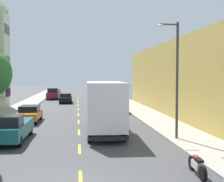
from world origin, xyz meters
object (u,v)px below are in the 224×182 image
(parked_wagon_champagne, at_px, (117,105))
(moving_black_sedan, at_px, (66,98))
(street_lamp, at_px, (175,72))
(parked_motorcycle, at_px, (197,165))
(parked_sedan_orange, at_px, (29,113))
(parked_suv_burgundy, at_px, (53,94))
(parked_pickup_teal, at_px, (10,128))
(parked_sedan_silver, at_px, (105,96))
(delivery_box_truck, at_px, (105,105))
(parked_sedan_forest, at_px, (56,93))
(parked_wagon_sky, at_px, (100,93))

(parked_wagon_champagne, distance_m, moving_black_sedan, 13.42)
(street_lamp, bearing_deg, parked_motorcycle, -100.42)
(parked_sedan_orange, xyz_separation_m, parked_suv_burgundy, (0.07, 25.75, 0.24))
(parked_pickup_teal, xyz_separation_m, parked_sedan_silver, (8.57, 29.10, -0.08))
(delivery_box_truck, distance_m, parked_wagon_champagne, 13.08)
(parked_suv_burgundy, relative_size, parked_sedan_forest, 1.07)
(parked_sedan_silver, height_order, parked_wagon_sky, parked_wagon_sky)
(delivery_box_truck, distance_m, parked_pickup_teal, 6.38)
(street_lamp, xyz_separation_m, parked_pickup_teal, (-10.20, 0.90, -3.48))
(parked_sedan_orange, relative_size, parked_wagon_champagne, 0.96)
(parked_wagon_champagne, xyz_separation_m, parked_motorcycle, (0.40, -21.90, -0.39))
(parked_wagon_champagne, distance_m, parked_motorcycle, 21.91)
(parked_wagon_sky, relative_size, parked_motorcycle, 2.30)
(parked_sedan_orange, relative_size, moving_black_sedan, 1.01)
(street_lamp, relative_size, parked_sedan_forest, 1.61)
(parked_wagon_champagne, distance_m, parked_sedan_forest, 27.39)
(moving_black_sedan, bearing_deg, parked_sedan_silver, 24.02)
(parked_pickup_teal, xyz_separation_m, parked_sedan_forest, (-0.01, 40.45, -0.08))
(parked_pickup_teal, distance_m, moving_black_sedan, 26.49)
(parked_wagon_champagne, relative_size, parked_motorcycle, 2.29)
(parked_suv_burgundy, relative_size, moving_black_sedan, 1.07)
(parked_sedan_forest, bearing_deg, parked_sedan_orange, -90.05)
(parked_sedan_orange, relative_size, parked_sedan_forest, 1.01)
(parked_wagon_champagne, relative_size, moving_black_sedan, 1.05)
(parked_pickup_teal, bearing_deg, moving_black_sedan, 84.69)
(delivery_box_truck, distance_m, parked_wagon_sky, 36.90)
(parked_pickup_teal, height_order, parked_wagon_sky, parked_pickup_teal)
(parked_sedan_forest, height_order, moving_black_sedan, same)
(parked_sedan_forest, distance_m, moving_black_sedan, 14.29)
(delivery_box_truck, height_order, parked_sedan_silver, delivery_box_truck)
(parked_suv_burgundy, bearing_deg, parked_sedan_orange, -90.16)
(parked_sedan_silver, bearing_deg, delivery_box_truck, -95.27)
(parked_sedan_orange, distance_m, parked_wagon_sky, 31.74)
(parked_sedan_orange, xyz_separation_m, parked_motorcycle, (9.04, -15.36, -0.34))
(parked_pickup_teal, relative_size, parked_motorcycle, 2.60)
(moving_black_sedan, height_order, parked_motorcycle, moving_black_sedan)
(parked_pickup_teal, height_order, parked_suv_burgundy, parked_suv_burgundy)
(parked_motorcycle, bearing_deg, parked_sedan_silver, 90.67)
(delivery_box_truck, xyz_separation_m, parked_motorcycle, (2.96, -9.13, -1.62))
(delivery_box_truck, relative_size, parked_sedan_silver, 1.79)
(parked_motorcycle, bearing_deg, parked_wagon_champagne, 91.04)
(parked_pickup_teal, relative_size, parked_sedan_silver, 1.18)
(parked_wagon_champagne, height_order, parked_wagon_sky, same)
(parked_sedan_silver, bearing_deg, street_lamp, -86.88)
(parked_suv_burgundy, xyz_separation_m, parked_wagon_champagne, (8.57, -19.21, -0.18))
(delivery_box_truck, xyz_separation_m, moving_black_sedan, (-3.59, 24.69, -1.28))
(street_lamp, xyz_separation_m, parked_sedan_silver, (-1.63, 30.00, -3.56))
(delivery_box_truck, relative_size, moving_black_sedan, 1.80)
(parked_wagon_sky, bearing_deg, delivery_box_truck, -93.77)
(parked_suv_burgundy, height_order, parked_sedan_silver, parked_suv_burgundy)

